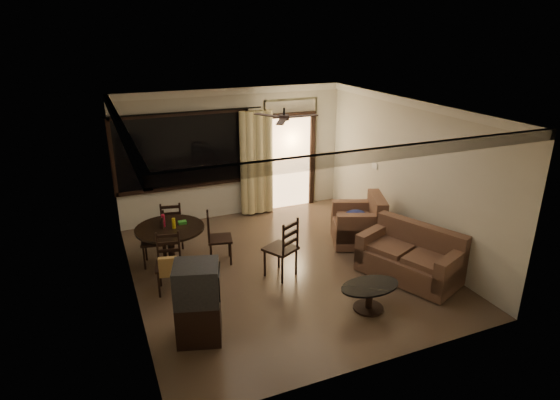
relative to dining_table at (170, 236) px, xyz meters
name	(u,v)px	position (x,y,z in m)	size (l,w,h in m)	color
ground	(284,268)	(1.78, -0.84, -0.58)	(5.50, 5.50, 0.00)	#7F6651
room_shell	(276,141)	(2.37, 0.94, 1.25)	(5.50, 6.70, 5.50)	beige
dining_table	(170,236)	(0.00, 0.00, 0.00)	(1.18, 1.18, 0.96)	black
dining_chair_west	(155,250)	(-0.26, 0.18, -0.30)	(0.50, 0.50, 0.95)	black
dining_chair_east	(220,247)	(0.82, -0.18, -0.30)	(0.50, 0.50, 0.95)	black
dining_chair_south	(170,274)	(-0.18, -0.84, -0.28)	(0.50, 0.54, 0.95)	black
dining_chair_north	(173,233)	(0.17, 0.77, -0.30)	(0.50, 0.50, 0.95)	black
tv_cabinet	(198,302)	(-0.04, -2.21, -0.02)	(0.71, 0.67, 1.12)	black
sofa	(411,258)	(3.63, -1.94, -0.24)	(1.42, 1.82, 0.86)	#3F291D
armchair	(361,224)	(3.56, -0.47, -0.20)	(1.21, 1.21, 0.94)	#3F291D
coffee_table	(369,293)	(2.45, -2.51, -0.31)	(0.93, 0.56, 0.41)	black
side_chair	(281,259)	(1.64, -1.07, -0.27)	(0.63, 0.63, 1.06)	black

